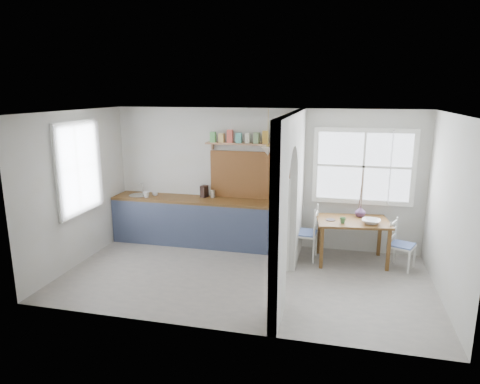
% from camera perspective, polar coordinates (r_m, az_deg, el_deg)
% --- Properties ---
extents(floor, '(5.80, 3.20, 0.01)m').
position_cam_1_polar(floor, '(6.98, 0.61, -11.25)').
color(floor, gray).
rests_on(floor, ground).
extents(ceiling, '(5.80, 3.20, 0.01)m').
position_cam_1_polar(ceiling, '(6.35, 0.67, 10.59)').
color(ceiling, '#B9B6A5').
rests_on(ceiling, walls).
extents(walls, '(5.81, 3.21, 2.60)m').
position_cam_1_polar(walls, '(6.55, 0.64, -0.85)').
color(walls, '#B9B6A5').
rests_on(walls, floor).
extents(partition, '(0.12, 3.20, 2.60)m').
position_cam_1_polar(partition, '(6.45, 6.83, 0.23)').
color(partition, '#B9B6A5').
rests_on(partition, floor).
extents(kitchen_window, '(0.10, 1.16, 1.50)m').
position_cam_1_polar(kitchen_window, '(7.62, -20.92, 2.99)').
color(kitchen_window, white).
rests_on(kitchen_window, walls).
extents(nook_window, '(1.76, 0.10, 1.30)m').
position_cam_1_polar(nook_window, '(7.87, 16.15, 3.27)').
color(nook_window, white).
rests_on(nook_window, walls).
extents(counter, '(3.50, 0.60, 0.90)m').
position_cam_1_polar(counter, '(8.30, -4.97, -3.86)').
color(counter, brown).
rests_on(counter, floor).
extents(sink, '(0.40, 0.40, 0.02)m').
position_cam_1_polar(sink, '(8.65, -13.29, -0.48)').
color(sink, silver).
rests_on(sink, counter).
extents(backsplash, '(1.65, 0.03, 0.90)m').
position_cam_1_polar(backsplash, '(8.08, 1.70, 2.25)').
color(backsplash, brown).
rests_on(backsplash, walls).
extents(shelf, '(1.75, 0.20, 0.21)m').
position_cam_1_polar(shelf, '(7.90, 1.60, 6.84)').
color(shelf, '#B27B50').
rests_on(shelf, walls).
extents(pendant_lamp, '(0.26, 0.26, 0.16)m').
position_cam_1_polar(pendant_lamp, '(7.52, 3.72, 5.48)').
color(pendant_lamp, beige).
rests_on(pendant_lamp, ceiling).
extents(utensil_rail, '(0.02, 0.50, 0.02)m').
position_cam_1_polar(utensil_rail, '(7.28, 6.91, 1.72)').
color(utensil_rail, silver).
rests_on(utensil_rail, partition).
extents(dining_table, '(1.30, 0.96, 0.75)m').
position_cam_1_polar(dining_table, '(7.68, 14.67, -6.34)').
color(dining_table, brown).
rests_on(dining_table, floor).
extents(chair_left, '(0.46, 0.46, 0.96)m').
position_cam_1_polar(chair_left, '(7.62, 8.53, -5.35)').
color(chair_left, silver).
rests_on(chair_left, floor).
extents(chair_right, '(0.49, 0.49, 0.82)m').
position_cam_1_polar(chair_right, '(7.65, 20.83, -6.60)').
color(chair_right, silver).
rests_on(chair_right, floor).
extents(kettle, '(0.20, 0.17, 0.22)m').
position_cam_1_polar(kettle, '(7.70, 5.77, -0.96)').
color(kettle, silver).
rests_on(kettle, counter).
extents(mug_a, '(0.15, 0.15, 0.11)m').
position_cam_1_polar(mug_a, '(8.43, -12.39, -0.34)').
color(mug_a, silver).
rests_on(mug_a, counter).
extents(mug_b, '(0.11, 0.11, 0.09)m').
position_cam_1_polar(mug_b, '(8.52, -11.25, -0.23)').
color(mug_b, silver).
rests_on(mug_b, counter).
extents(knife_block, '(0.14, 0.17, 0.23)m').
position_cam_1_polar(knife_block, '(8.28, -4.80, 0.10)').
color(knife_block, black).
rests_on(knife_block, counter).
extents(jar, '(0.12, 0.12, 0.14)m').
position_cam_1_polar(jar, '(8.23, -3.65, -0.26)').
color(jar, gray).
rests_on(jar, counter).
extents(towel_magenta, '(0.02, 0.03, 0.61)m').
position_cam_1_polar(towel_magenta, '(7.67, 6.49, -6.80)').
color(towel_magenta, '#D41E89').
rests_on(towel_magenta, counter).
extents(towel_orange, '(0.02, 0.03, 0.54)m').
position_cam_1_polar(towel_orange, '(7.67, 6.48, -7.01)').
color(towel_orange, '#D85D1F').
rests_on(towel_orange, counter).
extents(bowl, '(0.35, 0.35, 0.07)m').
position_cam_1_polar(bowl, '(7.45, 17.08, -3.78)').
color(bowl, white).
rests_on(bowl, dining_table).
extents(table_cup, '(0.13, 0.13, 0.10)m').
position_cam_1_polar(table_cup, '(7.35, 13.54, -3.69)').
color(table_cup, '#417743').
rests_on(table_cup, dining_table).
extents(plate, '(0.17, 0.17, 0.01)m').
position_cam_1_polar(plate, '(7.48, 11.99, -3.65)').
color(plate, '#372D2D').
rests_on(plate, dining_table).
extents(vase, '(0.19, 0.19, 0.19)m').
position_cam_1_polar(vase, '(7.78, 15.75, -2.51)').
color(vase, '#543660').
rests_on(vase, dining_table).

